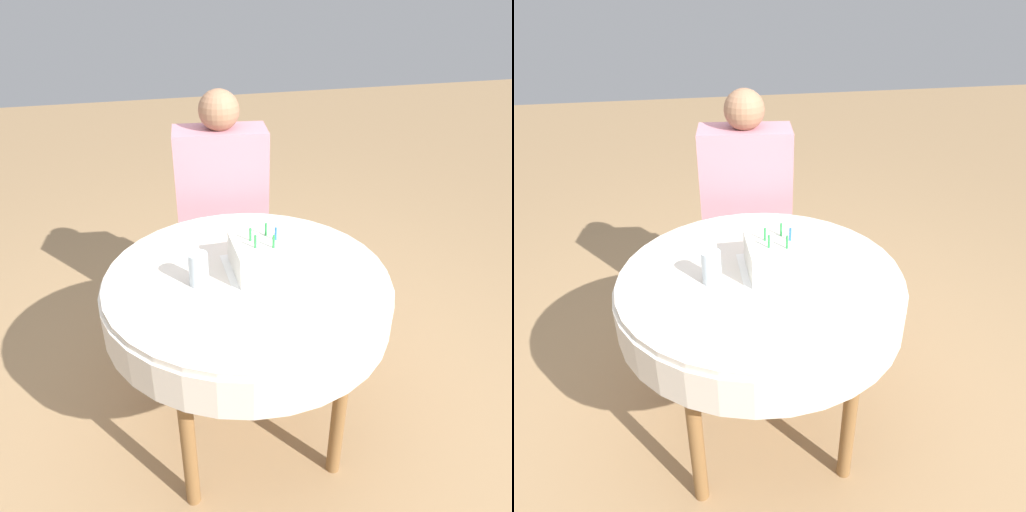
% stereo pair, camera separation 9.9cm
% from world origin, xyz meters
% --- Properties ---
extents(ground_plane, '(12.00, 12.00, 0.00)m').
position_xyz_m(ground_plane, '(0.00, 0.00, 0.00)').
color(ground_plane, '#A37F56').
extents(dining_table, '(0.97, 0.97, 0.75)m').
position_xyz_m(dining_table, '(0.00, 0.00, 0.65)').
color(dining_table, silver).
rests_on(dining_table, ground_plane).
extents(chair, '(0.40, 0.40, 0.86)m').
position_xyz_m(chair, '(0.06, 0.77, 0.47)').
color(chair, brown).
rests_on(chair, ground_plane).
extents(person, '(0.43, 0.34, 1.20)m').
position_xyz_m(person, '(0.05, 0.69, 0.72)').
color(person, '#9E7051').
rests_on(person, ground_plane).
extents(napkin, '(0.26, 0.26, 0.00)m').
position_xyz_m(napkin, '(0.06, 0.01, 0.75)').
color(napkin, white).
rests_on(napkin, dining_table).
extents(birthday_cake, '(0.21, 0.21, 0.15)m').
position_xyz_m(birthday_cake, '(0.06, 0.01, 0.80)').
color(birthday_cake, white).
rests_on(birthday_cake, dining_table).
extents(drinking_glass, '(0.06, 0.06, 0.11)m').
position_xyz_m(drinking_glass, '(-0.16, -0.02, 0.80)').
color(drinking_glass, silver).
rests_on(drinking_glass, dining_table).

